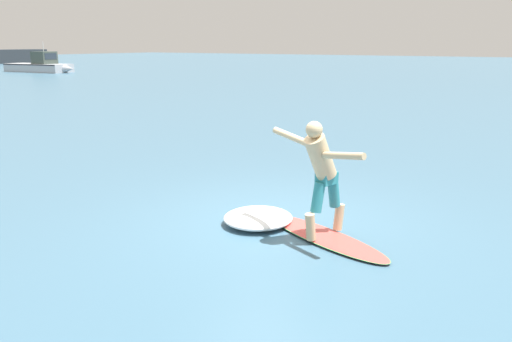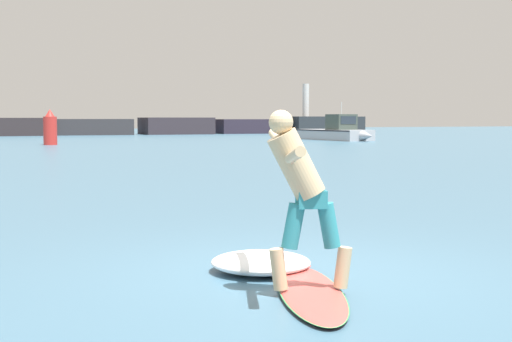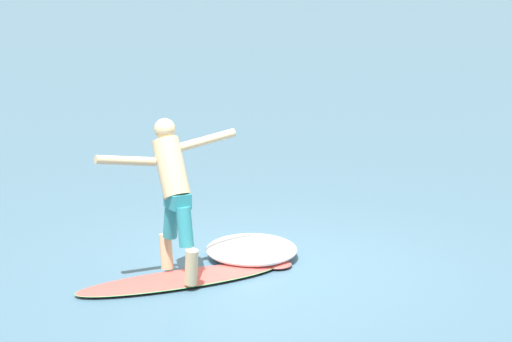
# 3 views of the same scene
# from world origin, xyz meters

# --- Properties ---
(ground_plane) EXTENTS (200.00, 200.00, 0.00)m
(ground_plane) POSITION_xyz_m (0.00, 0.00, 0.00)
(ground_plane) COLOR #3E657C
(rock_jetty_breakwater) EXTENTS (57.23, 5.06, 5.27)m
(rock_jetty_breakwater) POSITION_xyz_m (9.17, 62.00, 0.83)
(rock_jetty_breakwater) COLOR #322B2B
(rock_jetty_breakwater) RESTS_ON ground
(surfboard) EXTENTS (1.31, 2.42, 0.20)m
(surfboard) POSITION_xyz_m (-0.29, -0.90, 0.03)
(surfboard) COLOR #D44E47
(surfboard) RESTS_ON ground
(surfer) EXTENTS (0.89, 1.53, 1.63)m
(surfer) POSITION_xyz_m (-0.41, -0.91, 1.02)
(surfer) COLOR tan
(surfer) RESTS_ON surfboard
(fishing_boat_near_jetty) EXTENTS (2.99, 8.11, 2.78)m
(fishing_boat_near_jetty) POSITION_xyz_m (22.67, 38.73, 0.58)
(fishing_boat_near_jetty) COLOR #A8ABB2
(fishing_boat_near_jetty) RESTS_ON ground
(channel_marker_buoy) EXTENTS (0.80, 0.80, 2.13)m
(channel_marker_buoy) POSITION_xyz_m (2.30, 37.42, 0.97)
(channel_marker_buoy) COLOR red
(channel_marker_buoy) RESTS_ON ground
(wave_foam_at_tail) EXTENTS (1.43, 1.42, 0.20)m
(wave_foam_at_tail) POSITION_xyz_m (-0.32, 0.15, 0.10)
(wave_foam_at_tail) COLOR white
(wave_foam_at_tail) RESTS_ON ground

